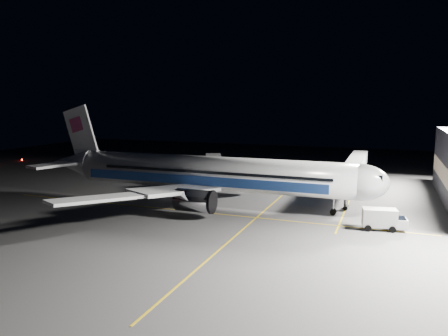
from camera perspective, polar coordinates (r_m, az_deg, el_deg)
ground at (r=74.55m, az=-1.83°, el=-4.65°), size 200.00×200.00×0.00m
guide_line_main at (r=71.40m, az=5.63°, el=-5.29°), size 0.25×80.00×0.01m
guide_line_cross at (r=69.22m, az=-3.75°, el=-5.72°), size 70.00×0.25×0.01m
guide_line_side at (r=79.05m, az=16.01°, el=-4.21°), size 0.25×40.00×0.01m
airliner at (r=73.94m, az=-2.62°, el=-0.69°), size 61.48×54.22×16.64m
jet_bridge at (r=86.11m, az=16.60°, el=-0.09°), size 3.60×34.40×6.30m
service_truck at (r=63.05m, az=20.12°, el=-6.24°), size 6.00×3.22×2.92m
baggage_tug at (r=87.51m, az=-4.24°, el=-2.06°), size 3.10×2.74×1.91m
safety_cone_a at (r=79.60m, az=-3.37°, el=-3.55°), size 0.43×0.43×0.65m
safety_cone_b at (r=84.98m, az=5.41°, el=-2.79°), size 0.42×0.42×0.63m
safety_cone_c at (r=85.67m, az=-4.47°, el=-2.69°), size 0.42×0.42×0.63m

